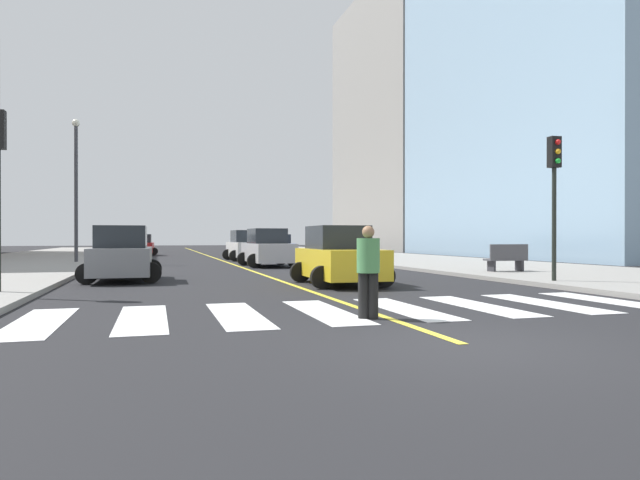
% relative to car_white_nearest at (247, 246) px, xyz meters
% --- Properties ---
extents(ground_plane, '(220.00, 220.00, 0.00)m').
position_rel_car_white_nearest_xyz_m(ground_plane, '(-1.64, -30.82, -0.96)').
color(ground_plane, black).
extents(sidewalk_kerb_east, '(10.00, 120.00, 0.15)m').
position_rel_car_white_nearest_xyz_m(sidewalk_kerb_east, '(10.56, -10.82, -0.88)').
color(sidewalk_kerb_east, gray).
rests_on(sidewalk_kerb_east, ground).
extents(crosswalk_paint, '(13.50, 4.00, 0.01)m').
position_rel_car_white_nearest_xyz_m(crosswalk_paint, '(-1.64, -26.82, -0.95)').
color(crosswalk_paint, silver).
rests_on(crosswalk_paint, ground).
extents(lane_divider_paint, '(0.16, 80.00, 0.01)m').
position_rel_car_white_nearest_xyz_m(lane_divider_paint, '(-1.64, 9.18, -0.95)').
color(lane_divider_paint, yellow).
rests_on(lane_divider_paint, ground).
extents(parking_garage_concrete, '(18.00, 24.00, 31.84)m').
position_rel_car_white_nearest_xyz_m(parking_garage_concrete, '(27.44, 27.05, 14.96)').
color(parking_garage_concrete, gray).
rests_on(parking_garage_concrete, ground).
extents(car_white_nearest, '(2.98, 4.66, 2.04)m').
position_rel_car_white_nearest_xyz_m(car_white_nearest, '(0.00, 0.00, 0.00)').
color(car_white_nearest, silver).
rests_on(car_white_nearest, ground).
extents(car_yellow_second, '(2.70, 4.32, 1.93)m').
position_rel_car_white_nearest_xyz_m(car_yellow_second, '(-0.12, -20.45, -0.05)').
color(car_yellow_second, gold).
rests_on(car_yellow_second, ground).
extents(car_blue_third, '(2.52, 4.04, 1.80)m').
position_rel_car_white_nearest_xyz_m(car_blue_third, '(3.40, 5.40, -0.11)').
color(car_blue_third, '#2D479E').
rests_on(car_blue_third, ground).
extents(car_black_fourth, '(2.81, 4.38, 1.92)m').
position_rel_car_white_nearest_xyz_m(car_black_fourth, '(3.78, 11.31, -0.06)').
color(car_black_fourth, black).
rests_on(car_black_fourth, ground).
extents(car_gray_fifth, '(2.76, 4.39, 1.95)m').
position_rel_car_white_nearest_xyz_m(car_gray_fifth, '(-7.05, -16.87, -0.04)').
color(car_gray_fifth, slate).
rests_on(car_gray_fifth, ground).
extents(car_red_sixth, '(2.66, 4.18, 1.84)m').
position_rel_car_white_nearest_xyz_m(car_red_sixth, '(-7.05, 12.89, -0.09)').
color(car_red_sixth, red).
rests_on(car_red_sixth, ground).
extents(car_silver_seventh, '(2.95, 4.62, 2.03)m').
position_rel_car_white_nearest_xyz_m(car_silver_seventh, '(-0.13, -8.24, -0.01)').
color(car_silver_seventh, '#B7B7BC').
rests_on(car_silver_seventh, ground).
extents(traffic_light_near_corner, '(0.36, 0.41, 4.65)m').
position_rel_car_white_nearest_xyz_m(traffic_light_near_corner, '(6.46, -22.68, 2.47)').
color(traffic_light_near_corner, black).
rests_on(traffic_light_near_corner, sidewalk_kerb_east).
extents(park_bench, '(1.81, 0.59, 1.12)m').
position_rel_car_white_nearest_xyz_m(park_bench, '(8.03, -17.83, -0.27)').
color(park_bench, '#47474C').
rests_on(park_bench, sidewalk_kerb_east).
extents(pedestrian_crossing, '(0.44, 0.44, 1.77)m').
position_rel_car_white_nearest_xyz_m(pedestrian_crossing, '(-2.03, -28.03, 0.02)').
color(pedestrian_crossing, black).
rests_on(pedestrian_crossing, ground).
extents(fire_hydrant, '(0.26, 0.26, 0.89)m').
position_rel_car_white_nearest_xyz_m(fire_hydrant, '(6.40, -4.32, -0.38)').
color(fire_hydrant, red).
rests_on(fire_hydrant, sidewalk_kerb_east).
extents(street_lamp, '(0.44, 0.44, 8.24)m').
position_rel_car_white_nearest_xyz_m(street_lamp, '(-10.33, -2.79, 4.00)').
color(street_lamp, '#38383D').
rests_on(street_lamp, sidewalk_kerb_west).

